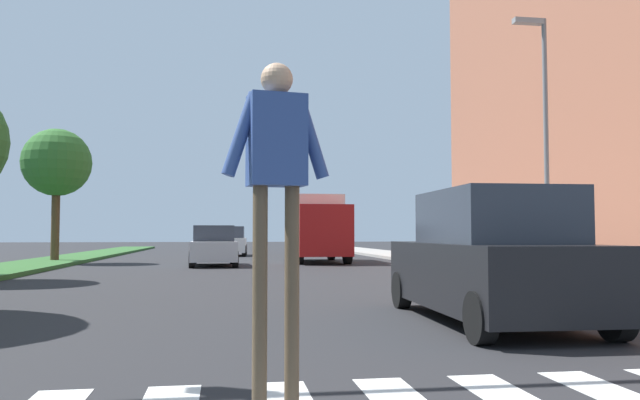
% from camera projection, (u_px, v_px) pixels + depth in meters
% --- Properties ---
extents(ground_plane, '(140.00, 140.00, 0.00)m').
position_uv_depth(ground_plane, '(246.00, 264.00, 27.23)').
color(ground_plane, '#262628').
extents(median_strip, '(2.80, 64.00, 0.15)m').
position_uv_depth(median_strip, '(26.00, 266.00, 23.97)').
color(median_strip, '#2D5B28').
rests_on(median_strip, ground_plane).
extents(tree_distant, '(3.03, 3.03, 5.88)m').
position_uv_depth(tree_distant, '(57.00, 163.00, 27.92)').
color(tree_distant, '#4C3823').
rests_on(tree_distant, median_strip).
extents(sidewalk_right, '(3.00, 64.00, 0.15)m').
position_uv_depth(sidewalk_right, '(455.00, 263.00, 26.60)').
color(sidewalk_right, '#9E9991').
rests_on(sidewalk_right, ground_plane).
extents(street_lamp_right, '(1.02, 0.24, 7.50)m').
position_uv_depth(street_lamp_right, '(543.00, 121.00, 18.17)').
color(street_lamp_right, slate).
rests_on(street_lamp_right, sidewalk_right).
extents(pedestrian_performer, '(0.75, 0.29, 2.49)m').
position_uv_depth(pedestrian_performer, '(276.00, 184.00, 4.20)').
color(pedestrian_performer, brown).
rests_on(pedestrian_performer, ground_plane).
extents(suv_crossing, '(2.08, 4.65, 1.97)m').
position_uv_depth(suv_crossing, '(490.00, 260.00, 9.36)').
color(suv_crossing, black).
rests_on(suv_crossing, ground_plane).
extents(sedan_midblock, '(1.96, 4.09, 1.65)m').
position_uv_depth(sedan_midblock, '(214.00, 247.00, 25.47)').
color(sedan_midblock, '#B7B7BC').
rests_on(sedan_midblock, ground_plane).
extents(sedan_distant, '(2.04, 4.20, 1.74)m').
position_uv_depth(sedan_distant, '(231.00, 242.00, 36.93)').
color(sedan_distant, silver).
rests_on(sedan_distant, ground_plane).
extents(truck_box_delivery, '(2.40, 6.20, 3.10)m').
position_uv_depth(truck_box_delivery, '(316.00, 227.00, 29.05)').
color(truck_box_delivery, maroon).
rests_on(truck_box_delivery, ground_plane).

